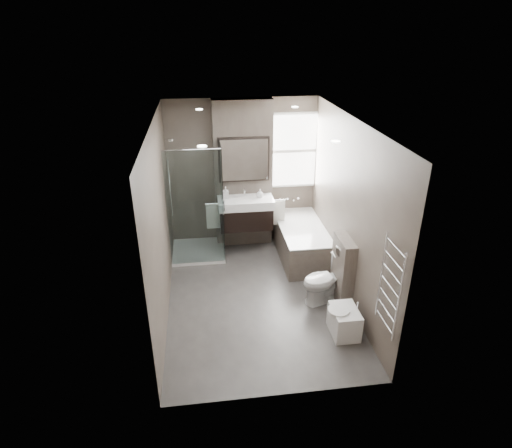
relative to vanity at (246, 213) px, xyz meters
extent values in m
cube|color=#44413E|center=(0.00, -1.43, -0.77)|extent=(2.65, 3.85, 0.05)
cube|color=silver|center=(0.00, -1.43, 1.88)|extent=(2.65, 3.85, 0.05)
cube|color=brown|center=(0.00, 0.50, 0.56)|extent=(2.65, 0.05, 2.60)
cube|color=brown|center=(0.00, -3.35, 0.56)|extent=(2.65, 0.05, 2.60)
cube|color=brown|center=(-1.32, -1.43, 0.56)|extent=(0.05, 3.85, 2.60)
cube|color=brown|center=(1.32, -1.43, 0.56)|extent=(0.05, 3.85, 2.60)
cube|color=#554B43|center=(0.00, 0.35, 0.56)|extent=(1.00, 0.25, 2.60)
cube|color=black|center=(0.00, 0.00, -0.08)|extent=(0.90, 0.45, 0.38)
cube|color=white|center=(0.00, 0.00, 0.18)|extent=(0.95, 0.47, 0.15)
cylinder|color=silver|center=(0.00, 0.17, 0.32)|extent=(0.03, 0.03, 0.12)
cylinder|color=silver|center=(0.00, 0.11, 0.37)|extent=(0.02, 0.12, 0.02)
cube|color=black|center=(0.00, 0.19, 0.89)|extent=(0.86, 0.06, 0.76)
cube|color=white|center=(0.00, 0.15, 0.89)|extent=(0.80, 0.02, 0.70)
cube|color=silver|center=(-0.56, -0.02, -0.02)|extent=(0.24, 0.06, 0.44)
cube|color=silver|center=(0.56, -0.02, -0.02)|extent=(0.24, 0.06, 0.44)
cube|color=white|center=(-0.85, 0.02, -0.71)|extent=(0.90, 0.90, 0.06)
cube|color=white|center=(-0.85, -0.42, 0.29)|extent=(0.88, 0.01, 1.94)
cube|color=white|center=(-0.41, 0.02, 0.29)|extent=(0.01, 0.88, 1.94)
cylinder|color=silver|center=(-1.25, 0.02, 0.51)|extent=(0.02, 0.02, 1.00)
cube|color=#554B43|center=(0.93, -0.33, -0.47)|extent=(0.75, 1.60, 0.55)
cube|color=white|center=(0.93, -0.33, -0.19)|extent=(0.75, 1.60, 0.03)
cube|color=white|center=(0.93, -0.33, -0.25)|extent=(0.61, 1.42, 0.12)
cube|color=white|center=(0.90, 0.45, 0.93)|extent=(0.98, 0.04, 1.33)
cube|color=white|center=(0.90, 0.43, 0.93)|extent=(0.90, 0.01, 1.25)
cube|color=white|center=(0.90, 0.42, 0.93)|extent=(0.90, 0.01, 0.05)
imported|color=white|center=(0.97, -1.67, -0.39)|extent=(0.77, 0.57, 0.70)
cube|color=#554B43|center=(1.21, -1.68, -0.24)|extent=(0.18, 0.55, 1.00)
cube|color=silver|center=(1.11, -1.68, 0.08)|extent=(0.01, 0.16, 0.11)
cube|color=white|center=(1.02, -2.41, -0.56)|extent=(0.33, 0.46, 0.37)
cylinder|color=white|center=(0.93, -2.41, -0.38)|extent=(0.28, 0.28, 0.05)
cylinder|color=silver|center=(1.18, -2.41, -0.31)|extent=(0.02, 0.02, 0.10)
cylinder|color=silver|center=(1.25, -3.26, 0.38)|extent=(0.03, 0.03, 1.10)
cylinder|color=silver|center=(1.25, -2.80, 0.38)|extent=(0.03, 0.03, 1.10)
cube|color=silver|center=(1.25, -3.03, 0.38)|extent=(0.02, 0.46, 1.00)
imported|color=white|center=(-0.33, 0.05, 0.37)|extent=(0.10, 0.10, 0.21)
imported|color=white|center=(0.25, 0.03, 0.33)|extent=(0.11, 0.11, 0.15)
camera|label=1|loc=(-0.72, -6.71, 3.00)|focal=30.00mm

